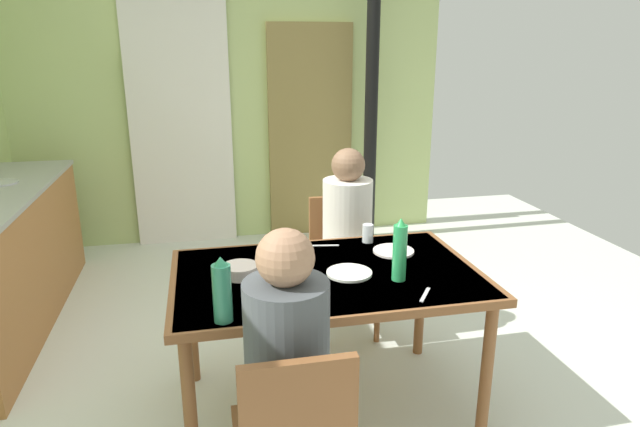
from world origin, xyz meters
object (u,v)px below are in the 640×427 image
object	(u,v)px
person_far_diner	(348,220)
serving_bowl_center	(240,271)
chair_far_diner	(342,256)
dining_table	(327,286)
person_near_diner	(286,346)
water_bottle_green_far	(222,291)
water_bottle_green_near	(400,251)

from	to	relation	value
person_far_diner	serving_bowl_center	xyz separation A→B (m)	(-0.70, -0.64, -0.00)
chair_far_diner	serving_bowl_center	bearing A→B (deg)	47.99
dining_table	person_near_diner	world-z (taller)	person_near_diner
chair_far_diner	water_bottle_green_far	world-z (taller)	water_bottle_green_far
water_bottle_green_near	chair_far_diner	bearing A→B (deg)	91.06
dining_table	person_far_diner	bearing A→B (deg)	67.00
chair_far_diner	water_bottle_green_far	distance (m)	1.49
person_far_diner	water_bottle_green_near	size ratio (longest dim) A/B	2.57
person_near_diner	water_bottle_green_far	size ratio (longest dim) A/B	2.84
person_near_diner	water_bottle_green_near	xyz separation A→B (m)	(0.61, 0.52, 0.11)
chair_far_diner	person_far_diner	world-z (taller)	person_far_diner
person_far_diner	serving_bowl_center	distance (m)	0.94
dining_table	water_bottle_green_near	world-z (taller)	water_bottle_green_near
dining_table	chair_far_diner	distance (m)	0.89
chair_far_diner	serving_bowl_center	xyz separation A→B (m)	(-0.70, -0.77, 0.28)
water_bottle_green_far	person_near_diner	bearing A→B (deg)	-54.93
serving_bowl_center	water_bottle_green_near	bearing A→B (deg)	-15.57
water_bottle_green_far	water_bottle_green_near	bearing A→B (deg)	15.96
person_near_diner	water_bottle_green_far	xyz separation A→B (m)	(-0.20, 0.29, 0.10)
dining_table	chair_far_diner	xyz separation A→B (m)	(0.29, 0.82, -0.18)
water_bottle_green_near	serving_bowl_center	world-z (taller)	water_bottle_green_near
water_bottle_green_far	serving_bowl_center	bearing A→B (deg)	77.02
dining_table	person_near_diner	bearing A→B (deg)	-113.95
water_bottle_green_near	serving_bowl_center	distance (m)	0.75
dining_table	serving_bowl_center	size ratio (longest dim) A/B	8.62
chair_far_diner	person_far_diner	distance (m)	0.31
dining_table	serving_bowl_center	world-z (taller)	serving_bowl_center
water_bottle_green_near	serving_bowl_center	xyz separation A→B (m)	(-0.71, 0.20, -0.11)
dining_table	water_bottle_green_far	distance (m)	0.67
serving_bowl_center	person_near_diner	bearing A→B (deg)	-81.71
dining_table	person_near_diner	size ratio (longest dim) A/B	1.90
person_near_diner	person_far_diner	xyz separation A→B (m)	(0.59, 1.36, 0.00)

